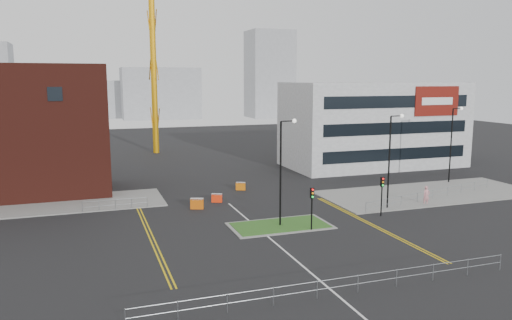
{
  "coord_description": "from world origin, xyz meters",
  "views": [
    {
      "loc": [
        -13.44,
        -30.3,
        12.45
      ],
      "look_at": [
        1.55,
        13.03,
        5.0
      ],
      "focal_mm": 35.0,
      "sensor_mm": 36.0,
      "label": 1
    }
  ],
  "objects": [
    {
      "name": "barrier_right",
      "position": [
        -1.0,
        17.93,
        0.48
      ],
      "size": [
        1.11,
        0.75,
        0.89
      ],
      "color": "#FF340E",
      "rests_on": "ground"
    },
    {
      "name": "railing_left",
      "position": [
        -11.0,
        18.0,
        0.74
      ],
      "size": [
        6.05,
        0.05,
        1.1
      ],
      "color": "gray",
      "rests_on": "ground"
    },
    {
      "name": "pedestrian",
      "position": [
        18.48,
        9.95,
        0.98
      ],
      "size": [
        0.73,
        0.5,
        1.95
      ],
      "primitive_type": "imported",
      "rotation": [
        0.0,
        0.0,
        -0.05
      ],
      "color": "pink",
      "rests_on": "ground"
    },
    {
      "name": "pavement_right",
      "position": [
        22.0,
        14.0,
        0.06
      ],
      "size": [
        24.0,
        10.0,
        0.12
      ],
      "primitive_type": "cube",
      "color": "slate",
      "rests_on": "ground"
    },
    {
      "name": "office_block",
      "position": [
        26.01,
        31.97,
        6.0
      ],
      "size": [
        25.0,
        12.2,
        12.0
      ],
      "color": "#A2A5A7",
      "rests_on": "ground"
    },
    {
      "name": "traffic_light_right",
      "position": [
        12.0,
        7.98,
        2.57
      ],
      "size": [
        0.28,
        0.33,
        3.65
      ],
      "color": "black",
      "rests_on": "ground"
    },
    {
      "name": "island_kerb",
      "position": [
        2.0,
        8.0,
        0.04
      ],
      "size": [
        8.6,
        4.6,
        0.08
      ],
      "primitive_type": "cube",
      "color": "slate",
      "rests_on": "ground"
    },
    {
      "name": "skyline_b",
      "position": [
        10.0,
        130.0,
        8.0
      ],
      "size": [
        24.0,
        12.0,
        16.0
      ],
      "primitive_type": "cube",
      "color": "gray",
      "rests_on": "ground"
    },
    {
      "name": "yellow_left_a",
      "position": [
        -9.0,
        10.0,
        0.01
      ],
      "size": [
        0.12,
        24.0,
        0.01
      ],
      "primitive_type": "cube",
      "color": "gold",
      "rests_on": "ground"
    },
    {
      "name": "skyline_c",
      "position": [
        45.0,
        125.0,
        14.0
      ],
      "size": [
        14.0,
        12.0,
        28.0
      ],
      "primitive_type": "cube",
      "color": "gray",
      "rests_on": "ground"
    },
    {
      "name": "streetlamp_right_far",
      "position": [
        28.22,
        18.0,
        5.41
      ],
      "size": [
        1.46,
        0.36,
        9.18
      ],
      "color": "black",
      "rests_on": "ground"
    },
    {
      "name": "yellow_left_b",
      "position": [
        -8.7,
        10.0,
        0.01
      ],
      "size": [
        0.12,
        24.0,
        0.01
      ],
      "primitive_type": "cube",
      "color": "gold",
      "rests_on": "ground"
    },
    {
      "name": "yellow_right_b",
      "position": [
        9.8,
        6.0,
        0.01
      ],
      "size": [
        0.12,
        20.0,
        0.01
      ],
      "primitive_type": "cube",
      "color": "gold",
      "rests_on": "ground"
    },
    {
      "name": "railing_front",
      "position": [
        0.0,
        -6.0,
        0.78
      ],
      "size": [
        24.05,
        0.05,
        1.1
      ],
      "color": "gray",
      "rests_on": "ground"
    },
    {
      "name": "barrier_left",
      "position": [
        -3.48,
        16.0,
        0.57
      ],
      "size": [
        1.32,
        0.81,
        1.06
      ],
      "color": "#CF570B",
      "rests_on": "ground"
    },
    {
      "name": "streetlamp_island",
      "position": [
        2.22,
        8.0,
        5.41
      ],
      "size": [
        1.46,
        0.36,
        9.18
      ],
      "color": "black",
      "rests_on": "ground"
    },
    {
      "name": "ground",
      "position": [
        0.0,
        0.0,
        0.0
      ],
      "size": [
        200.0,
        200.0,
        0.0
      ],
      "primitive_type": "plane",
      "color": "black",
      "rests_on": "ground"
    },
    {
      "name": "traffic_light_island",
      "position": [
        4.0,
        5.98,
        2.57
      ],
      "size": [
        0.28,
        0.33,
        3.65
      ],
      "color": "black",
      "rests_on": "ground"
    },
    {
      "name": "centre_line",
      "position": [
        0.0,
        2.0,
        0.01
      ],
      "size": [
        0.15,
        30.0,
        0.01
      ],
      "primitive_type": "cube",
      "color": "silver",
      "rests_on": "ground"
    },
    {
      "name": "pavement_left",
      "position": [
        -20.0,
        22.0,
        0.06
      ],
      "size": [
        28.0,
        8.0,
        0.12
      ],
      "primitive_type": "cube",
      "color": "slate",
      "rests_on": "ground"
    },
    {
      "name": "skyline_d",
      "position": [
        -8.0,
        140.0,
        6.0
      ],
      "size": [
        30.0,
        12.0,
        12.0
      ],
      "primitive_type": "cube",
      "color": "gray",
      "rests_on": "ground"
    },
    {
      "name": "barrier_mid",
      "position": [
        3.0,
        22.56,
        0.49
      ],
      "size": [
        1.13,
        0.76,
        0.9
      ],
      "color": "orange",
      "rests_on": "ground"
    },
    {
      "name": "streetlamp_right_near",
      "position": [
        14.22,
        10.0,
        5.41
      ],
      "size": [
        1.46,
        0.36,
        9.18
      ],
      "color": "black",
      "rests_on": "ground"
    },
    {
      "name": "railing_right",
      "position": [
        20.5,
        11.5,
        0.78
      ],
      "size": [
        19.05,
        5.05,
        1.1
      ],
      "color": "gray",
      "rests_on": "ground"
    },
    {
      "name": "grass_island",
      "position": [
        2.0,
        8.0,
        0.06
      ],
      "size": [
        8.0,
        4.0,
        0.12
      ],
      "primitive_type": "cube",
      "color": "#2D551C",
      "rests_on": "ground"
    },
    {
      "name": "yellow_right_a",
      "position": [
        9.5,
        6.0,
        0.01
      ],
      "size": [
        0.12,
        20.0,
        0.01
      ],
      "primitive_type": "cube",
      "color": "gold",
      "rests_on": "ground"
    }
  ]
}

